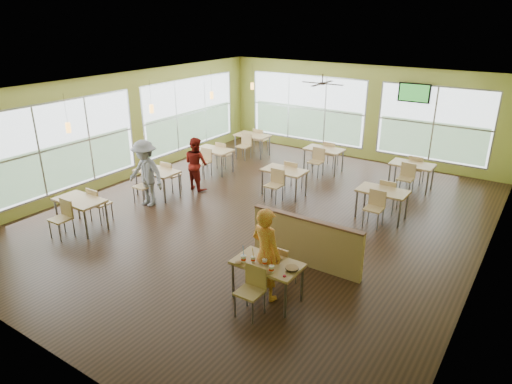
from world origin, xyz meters
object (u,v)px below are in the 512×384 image
(main_table, at_px, (267,268))
(half_wall_divider, at_px, (306,242))
(food_basket, at_px, (292,269))
(man_plaid, at_px, (266,254))

(main_table, xyz_separation_m, half_wall_divider, (0.00, 1.45, -0.11))
(main_table, distance_m, food_basket, 0.50)
(main_table, xyz_separation_m, man_plaid, (-0.07, 0.07, 0.24))
(main_table, bearing_deg, food_basket, 2.04)
(half_wall_divider, bearing_deg, food_basket, -71.52)
(main_table, height_order, food_basket, main_table)
(main_table, relative_size, half_wall_divider, 0.63)
(main_table, height_order, half_wall_divider, half_wall_divider)
(man_plaid, bearing_deg, main_table, 148.76)
(food_basket, bearing_deg, man_plaid, 174.81)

